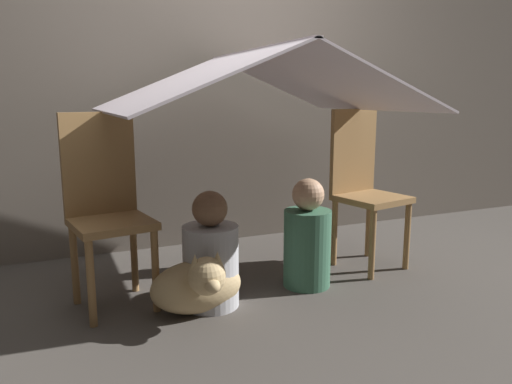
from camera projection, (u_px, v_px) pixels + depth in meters
name	position (u px, v px, depth m)	size (l,w,h in m)	color
ground_plane	(271.00, 298.00, 2.59)	(8.80, 8.80, 0.00)	#47423D
wall_back	(202.00, 63.00, 3.38)	(7.00, 0.05, 2.50)	#6B6056
chair_left	(106.00, 204.00, 2.44)	(0.42, 0.42, 0.95)	olive
chair_right	(363.00, 183.00, 3.03)	(0.43, 0.43, 0.95)	olive
sheet_canopy	(256.00, 80.00, 2.56)	(1.52, 1.26, 0.32)	silver
person_front	(211.00, 258.00, 2.45)	(0.28, 0.28, 0.58)	#B2B2B7
person_second	(307.00, 240.00, 2.72)	(0.26, 0.26, 0.60)	#38664C
dog	(198.00, 285.00, 2.37)	(0.45, 0.41, 0.35)	tan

